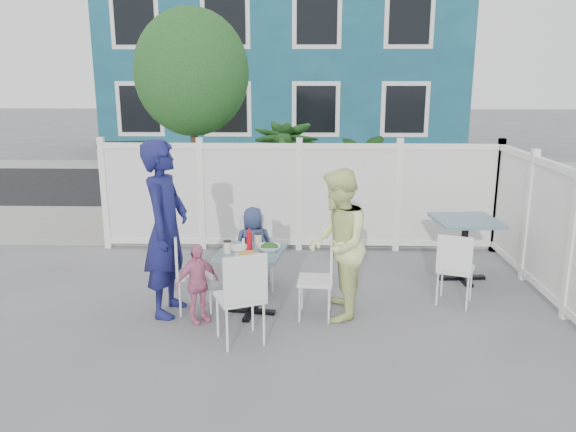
{
  "coord_description": "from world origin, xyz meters",
  "views": [
    {
      "loc": [
        0.17,
        -5.71,
        2.54
      ],
      "look_at": [
        -0.01,
        0.44,
        1.01
      ],
      "focal_mm": 35.0,
      "sensor_mm": 36.0,
      "label": 1
    }
  ],
  "objects_px": {
    "toddler": "(197,284)",
    "spare_table": "(465,233)",
    "chair_left": "(186,266)",
    "chair_near": "(242,292)",
    "boy": "(253,246)",
    "chair_back": "(256,246)",
    "man": "(166,229)",
    "main_table": "(251,265)",
    "woman": "(337,245)",
    "utility_cabinet": "(126,184)",
    "chair_right": "(322,274)"
  },
  "relations": [
    {
      "from": "main_table",
      "to": "chair_near",
      "type": "bearing_deg",
      "value": -90.92
    },
    {
      "from": "spare_table",
      "to": "toddler",
      "type": "height_order",
      "value": "toddler"
    },
    {
      "from": "chair_left",
      "to": "chair_near",
      "type": "distance_m",
      "value": 1.08
    },
    {
      "from": "chair_left",
      "to": "toddler",
      "type": "xyz_separation_m",
      "value": [
        0.17,
        -0.3,
        -0.09
      ]
    },
    {
      "from": "main_table",
      "to": "man",
      "type": "bearing_deg",
      "value": 179.96
    },
    {
      "from": "spare_table",
      "to": "chair_near",
      "type": "distance_m",
      "value": 3.23
    },
    {
      "from": "man",
      "to": "woman",
      "type": "xyz_separation_m",
      "value": [
        1.83,
        -0.06,
        -0.14
      ]
    },
    {
      "from": "chair_near",
      "to": "toddler",
      "type": "bearing_deg",
      "value": 112.61
    },
    {
      "from": "chair_back",
      "to": "toddler",
      "type": "xyz_separation_m",
      "value": [
        -0.54,
        -1.07,
        -0.09
      ]
    },
    {
      "from": "main_table",
      "to": "boy",
      "type": "xyz_separation_m",
      "value": [
        -0.05,
        0.88,
        -0.06
      ]
    },
    {
      "from": "chair_right",
      "to": "woman",
      "type": "relative_size",
      "value": 0.52
    },
    {
      "from": "utility_cabinet",
      "to": "main_table",
      "type": "xyz_separation_m",
      "value": [
        2.59,
        -3.96,
        -0.12
      ]
    },
    {
      "from": "chair_near",
      "to": "chair_back",
      "type": "bearing_deg",
      "value": 66.48
    },
    {
      "from": "woman",
      "to": "boy",
      "type": "distance_m",
      "value": 1.39
    },
    {
      "from": "toddler",
      "to": "chair_back",
      "type": "bearing_deg",
      "value": 25.13
    },
    {
      "from": "spare_table",
      "to": "woman",
      "type": "distance_m",
      "value": 2.07
    },
    {
      "from": "spare_table",
      "to": "chair_back",
      "type": "distance_m",
      "value": 2.64
    },
    {
      "from": "chair_back",
      "to": "man",
      "type": "xyz_separation_m",
      "value": [
        -0.9,
        -0.83,
        0.43
      ]
    },
    {
      "from": "utility_cabinet",
      "to": "woman",
      "type": "bearing_deg",
      "value": -54.3
    },
    {
      "from": "chair_left",
      "to": "chair_near",
      "type": "relative_size",
      "value": 0.94
    },
    {
      "from": "chair_back",
      "to": "toddler",
      "type": "distance_m",
      "value": 1.2
    },
    {
      "from": "chair_right",
      "to": "chair_left",
      "type": "bearing_deg",
      "value": 89.4
    },
    {
      "from": "chair_left",
      "to": "boy",
      "type": "distance_m",
      "value": 1.06
    },
    {
      "from": "spare_table",
      "to": "toddler",
      "type": "relative_size",
      "value": 0.96
    },
    {
      "from": "main_table",
      "to": "woman",
      "type": "height_order",
      "value": "woman"
    },
    {
      "from": "chair_left",
      "to": "toddler",
      "type": "distance_m",
      "value": 0.36
    },
    {
      "from": "spare_table",
      "to": "chair_right",
      "type": "bearing_deg",
      "value": -146.78
    },
    {
      "from": "toddler",
      "to": "spare_table",
      "type": "bearing_deg",
      "value": -14.81
    },
    {
      "from": "spare_table",
      "to": "chair_back",
      "type": "height_order",
      "value": "chair_back"
    },
    {
      "from": "chair_left",
      "to": "chair_near",
      "type": "bearing_deg",
      "value": 27.22
    },
    {
      "from": "main_table",
      "to": "man",
      "type": "height_order",
      "value": "man"
    },
    {
      "from": "spare_table",
      "to": "chair_left",
      "type": "relative_size",
      "value": 0.93
    },
    {
      "from": "chair_left",
      "to": "boy",
      "type": "height_order",
      "value": "boy"
    },
    {
      "from": "utility_cabinet",
      "to": "chair_back",
      "type": "bearing_deg",
      "value": -56.05
    },
    {
      "from": "utility_cabinet",
      "to": "spare_table",
      "type": "relative_size",
      "value": 1.64
    },
    {
      "from": "chair_near",
      "to": "boy",
      "type": "height_order",
      "value": "boy"
    },
    {
      "from": "chair_right",
      "to": "chair_near",
      "type": "relative_size",
      "value": 0.9
    },
    {
      "from": "chair_near",
      "to": "man",
      "type": "bearing_deg",
      "value": 116.31
    },
    {
      "from": "chair_near",
      "to": "man",
      "type": "relative_size",
      "value": 0.49
    },
    {
      "from": "utility_cabinet",
      "to": "woman",
      "type": "xyz_separation_m",
      "value": [
        3.51,
        -4.01,
        0.13
      ]
    },
    {
      "from": "chair_left",
      "to": "boy",
      "type": "bearing_deg",
      "value": 127.32
    },
    {
      "from": "boy",
      "to": "toddler",
      "type": "xyz_separation_m",
      "value": [
        -0.49,
        -1.12,
        -0.07
      ]
    },
    {
      "from": "chair_right",
      "to": "woman",
      "type": "bearing_deg",
      "value": -78.61
    },
    {
      "from": "main_table",
      "to": "chair_right",
      "type": "height_order",
      "value": "chair_right"
    },
    {
      "from": "main_table",
      "to": "chair_right",
      "type": "relative_size",
      "value": 0.92
    },
    {
      "from": "main_table",
      "to": "boy",
      "type": "height_order",
      "value": "boy"
    },
    {
      "from": "utility_cabinet",
      "to": "chair_right",
      "type": "bearing_deg",
      "value": -55.72
    },
    {
      "from": "chair_left",
      "to": "toddler",
      "type": "relative_size",
      "value": 1.03
    },
    {
      "from": "utility_cabinet",
      "to": "spare_table",
      "type": "xyz_separation_m",
      "value": [
        5.19,
        -2.83,
        -0.06
      ]
    },
    {
      "from": "spare_table",
      "to": "man",
      "type": "xyz_separation_m",
      "value": [
        -3.51,
        -1.13,
        0.33
      ]
    }
  ]
}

